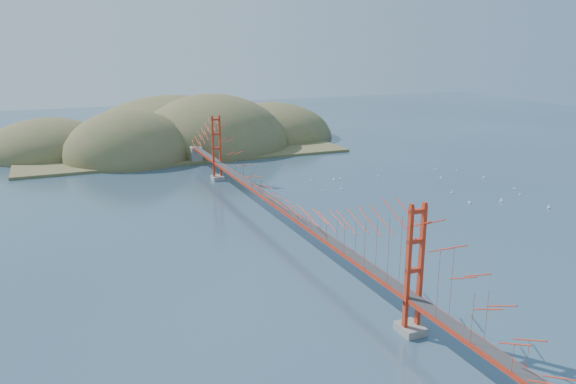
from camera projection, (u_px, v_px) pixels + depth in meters
name	position (u px, v px, depth m)	size (l,w,h in m)	color
ground	(280.00, 229.00, 75.36)	(320.00, 320.00, 0.00)	#2D465B
bridge	(279.00, 178.00, 73.69)	(2.20, 94.40, 12.00)	gray
far_headlands	(182.00, 144.00, 137.08)	(84.00, 58.00, 25.00)	brown
sailboat_11	(515.00, 188.00, 95.49)	(0.69, 0.69, 0.73)	white
sailboat_13	(548.00, 207.00, 84.63)	(0.62, 0.57, 0.69)	white
sailboat_8	(456.00, 170.00, 108.73)	(0.64, 0.64, 0.67)	white
sailboat_14	(469.00, 202.00, 87.46)	(0.61, 0.65, 0.73)	white
sailboat_9	(520.00, 194.00, 91.90)	(0.54, 0.54, 0.57)	white
sailboat_3	(334.00, 179.00, 101.77)	(0.53, 0.47, 0.60)	white
sailboat_4	(441.00, 177.00, 103.38)	(0.57, 0.58, 0.66)	white
sailboat_1	(324.00, 190.00, 94.47)	(0.56, 0.56, 0.60)	white
sailboat_16	(341.00, 188.00, 95.44)	(0.66, 0.66, 0.73)	white
sailboat_12	(311.00, 180.00, 100.99)	(0.61, 0.59, 0.68)	white
sailboat_17	(484.00, 178.00, 103.02)	(0.56, 0.49, 0.64)	white
sailboat_2	(501.00, 201.00, 88.07)	(0.63, 0.54, 0.73)	white
sailboat_7	(378.00, 176.00, 104.38)	(0.56, 0.56, 0.60)	white
sailboat_15	(436.00, 169.00, 109.62)	(0.69, 0.69, 0.73)	white
sailboat_extra_0	(452.00, 192.00, 93.08)	(0.67, 0.67, 0.70)	white
sailboat_extra_1	(340.00, 178.00, 102.48)	(0.63, 0.63, 0.67)	white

